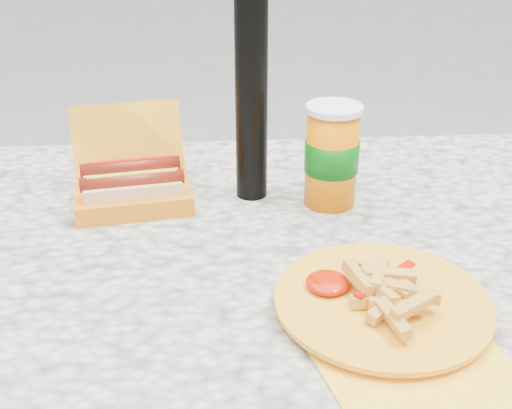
{
  "coord_description": "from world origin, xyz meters",
  "views": [
    {
      "loc": [
        -0.06,
        -0.78,
        1.22
      ],
      "look_at": [
        -0.0,
        0.03,
        0.8
      ],
      "focal_mm": 45.0,
      "sensor_mm": 36.0,
      "label": 1
    }
  ],
  "objects": [
    {
      "name": "hotdog_box",
      "position": [
        -0.19,
        0.14,
        0.78
      ],
      "size": [
        0.2,
        0.19,
        0.14
      ],
      "rotation": [
        0.0,
        0.0,
        0.15
      ],
      "color": "orange",
      "rests_on": "picnic_table"
    },
    {
      "name": "fries_plate",
      "position": [
        0.14,
        -0.18,
        0.76
      ],
      "size": [
        0.27,
        0.37,
        0.05
      ],
      "rotation": [
        0.0,
        0.0,
        0.43
      ],
      "color": "yellow",
      "rests_on": "picnic_table"
    },
    {
      "name": "soda_cup",
      "position": [
        0.12,
        0.12,
        0.83
      ],
      "size": [
        0.09,
        0.09,
        0.16
      ],
      "rotation": [
        0.0,
        0.0,
        0.14
      ],
      "color": "orange",
      "rests_on": "picnic_table"
    },
    {
      "name": "picnic_table",
      "position": [
        0.0,
        0.0,
        0.64
      ],
      "size": [
        1.2,
        0.8,
        0.75
      ],
      "color": "beige",
      "rests_on": "ground"
    }
  ]
}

